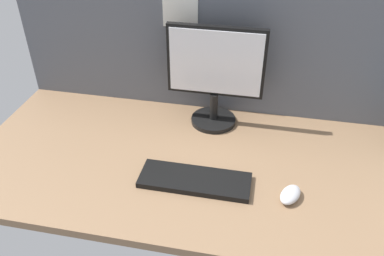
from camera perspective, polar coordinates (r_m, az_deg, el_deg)
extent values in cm
cube|color=#8C6B4C|center=(143.34, 3.95, -5.25)|extent=(180.00, 80.00, 3.00)
cube|color=#565B66|center=(158.92, 6.40, 12.34)|extent=(180.00, 5.00, 60.49)
cube|color=white|center=(154.78, -1.72, 17.34)|extent=(13.57, 0.40, 17.59)
cylinder|color=black|center=(161.95, 3.10, 1.18)|extent=(18.00, 18.00, 1.80)
cylinder|color=black|center=(158.48, 3.17, 3.10)|extent=(3.20, 3.20, 11.00)
cube|color=black|center=(150.14, 3.46, 9.52)|extent=(37.09, 2.40, 27.38)
cube|color=white|center=(148.89, 3.38, 9.30)|extent=(34.69, 0.60, 24.98)
cube|color=black|center=(133.07, 0.42, -7.52)|extent=(37.03, 13.09, 2.00)
ellipsoid|color=silver|center=(130.95, 13.95, -9.28)|extent=(8.98, 11.04, 3.40)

